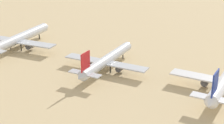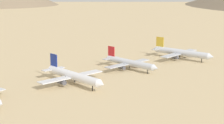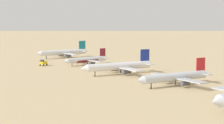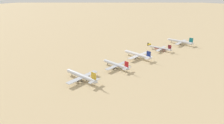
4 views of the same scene
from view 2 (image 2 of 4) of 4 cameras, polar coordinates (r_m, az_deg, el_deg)
name	(u,v)px [view 2 (image 2 of 4)]	position (r m, az deg, el deg)	size (l,w,h in m)	color
ground_plane	(67,84)	(172.98, -7.19, -3.47)	(1800.00, 1800.00, 0.00)	tan
parked_jet_2	(73,76)	(170.57, -6.29, -2.21)	(43.44, 35.48, 12.54)	white
parked_jet_3	(129,63)	(199.65, 2.77, -0.13)	(39.61, 32.30, 11.42)	silver
parked_jet_4	(181,53)	(231.39, 10.93, 1.49)	(44.21, 35.90, 12.75)	silver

